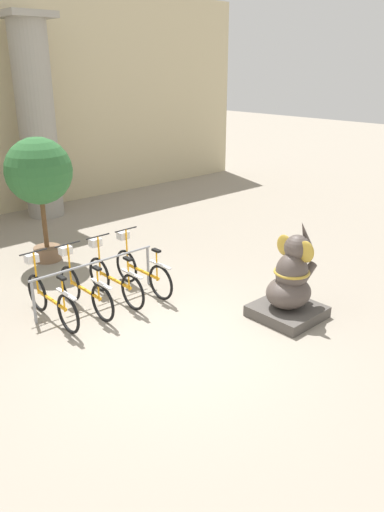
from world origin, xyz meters
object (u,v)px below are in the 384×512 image
(bicycle_3, at_px, (141,269))
(elephant_statue, at_px, (290,286))
(bicycle_2, at_px, (114,278))
(potted_tree, at_px, (39,174))
(bicycle_1, at_px, (84,288))
(bicycle_0, at_px, (50,298))

(bicycle_3, xyz_separation_m, elephant_statue, (1.17, -2.50, 0.15))
(bicycle_2, xyz_separation_m, bicycle_3, (0.61, -0.01, 0.00))
(bicycle_3, xyz_separation_m, potted_tree, (-0.58, 2.58, 1.46))
(bicycle_3, distance_m, potted_tree, 3.02)
(bicycle_1, bearing_deg, bicycle_2, 0.33)
(bicycle_1, height_order, bicycle_2, same)
(bicycle_0, relative_size, bicycle_1, 1.00)
(bicycle_0, distance_m, potted_tree, 3.18)
(bicycle_0, height_order, bicycle_2, same)
(bicycle_3, relative_size, elephant_statue, 1.03)
(potted_tree, bearing_deg, bicycle_2, -90.66)
(bicycle_2, bearing_deg, potted_tree, 89.34)
(bicycle_2, xyz_separation_m, elephant_statue, (1.77, -2.51, 0.15))
(bicycle_3, height_order, potted_tree, potted_tree)
(bicycle_2, distance_m, bicycle_3, 0.61)
(bicycle_3, bearing_deg, bicycle_2, 179.02)
(bicycle_1, bearing_deg, bicycle_0, 176.39)
(bicycle_1, bearing_deg, elephant_statue, -46.48)
(bicycle_2, bearing_deg, elephant_statue, -54.73)
(bicycle_0, relative_size, bicycle_3, 1.00)
(bicycle_1, relative_size, bicycle_2, 1.00)
(elephant_statue, relative_size, potted_tree, 0.63)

